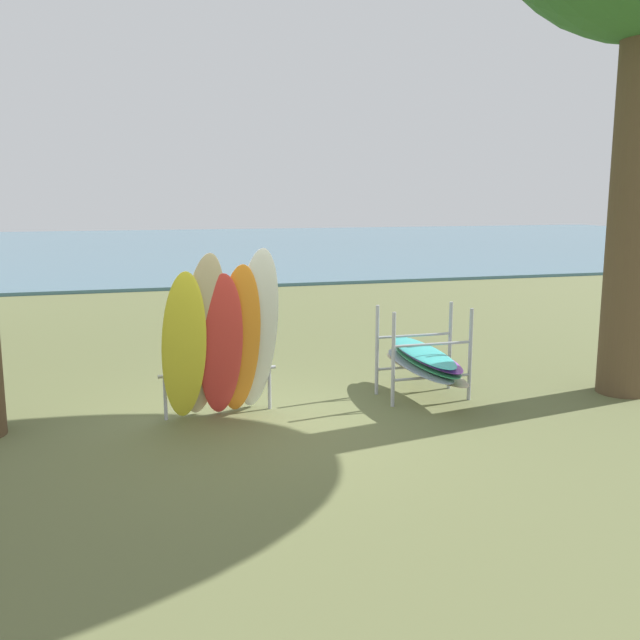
# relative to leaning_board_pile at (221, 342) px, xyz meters

# --- Properties ---
(ground_plane) EXTENTS (80.00, 80.00, 0.00)m
(ground_plane) POSITION_rel_leaning_board_pile_xyz_m (0.33, -0.35, -0.99)
(ground_plane) COLOR #60663D
(lake_water) EXTENTS (80.00, 36.00, 0.10)m
(lake_water) POSITION_rel_leaning_board_pile_xyz_m (0.33, 30.40, -0.94)
(lake_water) COLOR #477084
(lake_water) RESTS_ON ground
(leaning_board_pile) EXTENTS (1.48, 1.11, 2.15)m
(leaning_board_pile) POSITION_rel_leaning_board_pile_xyz_m (0.00, 0.00, 0.00)
(leaning_board_pile) COLOR yellow
(leaning_board_pile) RESTS_ON ground
(board_storage_rack) EXTENTS (1.15, 2.13, 1.25)m
(board_storage_rack) POSITION_rel_leaning_board_pile_xyz_m (2.78, 0.32, -0.47)
(board_storage_rack) COLOR #9EA0A5
(board_storage_rack) RESTS_ON ground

